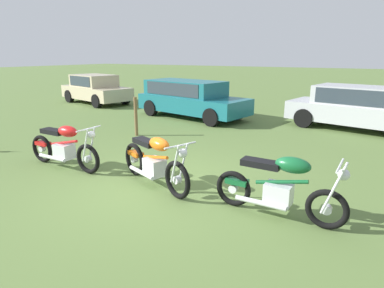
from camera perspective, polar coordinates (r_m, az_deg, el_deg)
ground_plane at (r=6.36m, az=-6.24°, el=-7.19°), size 120.00×120.00×0.00m
motorcycle_red at (r=7.65m, az=-21.48°, el=-0.42°), size 2.14×0.64×1.02m
motorcycle_orange at (r=6.18m, az=-6.59°, el=-3.02°), size 2.05×1.02×1.02m
motorcycle_green at (r=5.15m, az=14.97°, el=-7.27°), size 2.05×0.64×1.02m
car_beige at (r=17.52m, az=-16.54°, el=9.43°), size 4.36×2.59×1.43m
car_teal at (r=13.02m, az=-0.55°, el=8.36°), size 4.76×2.55×1.43m
car_silver at (r=12.09m, az=26.76°, el=6.00°), size 4.59×2.47×1.43m
fence_post_wooden at (r=10.15m, az=-9.76°, el=4.75°), size 0.10×0.10×1.19m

